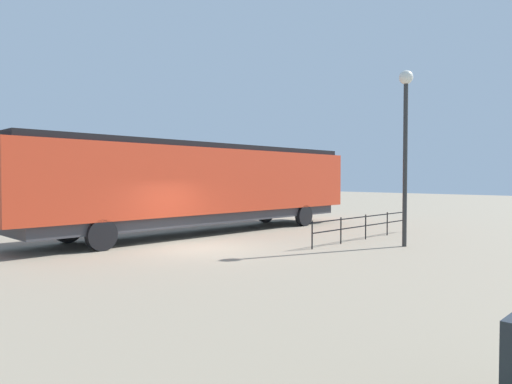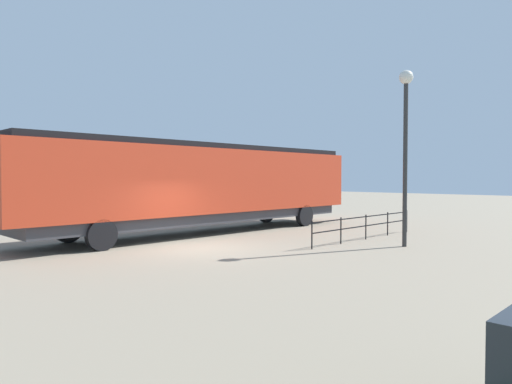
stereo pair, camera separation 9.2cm
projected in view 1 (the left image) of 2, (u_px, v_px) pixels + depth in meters
The scene contains 4 objects.
ground_plane at pixel (200, 249), 16.22m from camera, with size 120.00×120.00×0.00m, color gray.
locomotive at pixel (212, 183), 21.07m from camera, with size 3.07×17.64×4.05m.
lamp_post at pixel (406, 125), 16.61m from camera, with size 0.50×0.50×6.46m.
platform_fence at pixel (366, 223), 18.65m from camera, with size 0.05×7.29×1.02m.
Camera 1 is at (12.72, -10.15, 2.54)m, focal length 31.83 mm.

